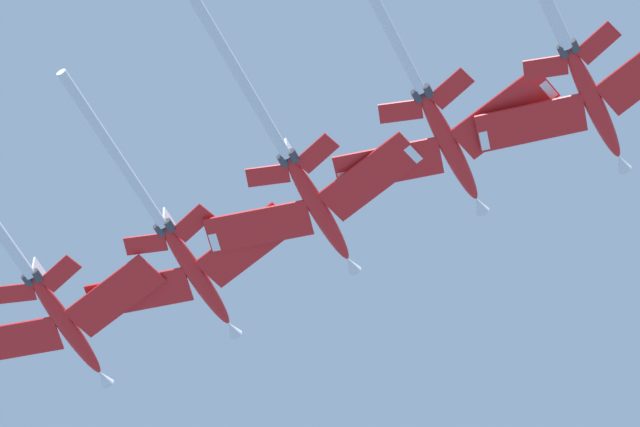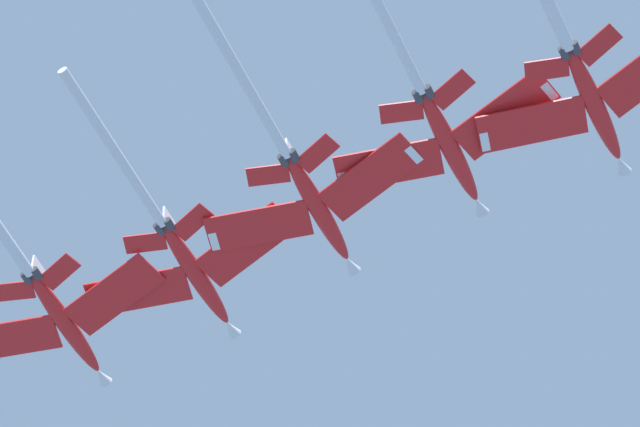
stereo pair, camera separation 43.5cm
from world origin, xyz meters
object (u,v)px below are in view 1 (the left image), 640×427
jet_inner_left (180,250)px  jet_centre (297,173)px  jet_inner_right (429,106)px  jet_far_left (42,291)px  jet_far_right (573,57)px

jet_inner_left → jet_centre: size_ratio=0.91×
jet_inner_right → jet_far_left: bearing=136.6°
jet_inner_right → jet_inner_left: bearing=131.4°
jet_far_left → jet_inner_left: jet_inner_left is taller
jet_inner_left → jet_inner_right: bearing=-48.6°
jet_inner_right → jet_far_right: 12.27m
jet_centre → jet_inner_right: (8.82, -8.68, 0.25)m
jet_inner_left → jet_far_right: 37.15m
jet_far_left → jet_far_right: (36.84, -33.07, -0.38)m
jet_far_left → jet_inner_right: jet_inner_right is taller
jet_inner_left → jet_far_right: bearing=-44.9°
jet_far_right → jet_centre: bearing=139.0°
jet_far_left → jet_inner_left: 12.60m
jet_far_left → jet_inner_right: bearing=-43.4°
jet_inner_left → jet_far_left: bearing=147.1°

